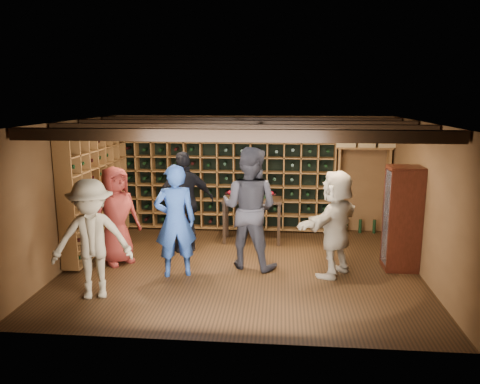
# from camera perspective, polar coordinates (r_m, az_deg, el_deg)

# --- Properties ---
(ground) EXTENTS (6.00, 6.00, 0.00)m
(ground) POSITION_cam_1_polar(r_m,az_deg,el_deg) (8.20, 0.09, -9.20)
(ground) COLOR #311D0D
(ground) RESTS_ON ground
(room_shell) EXTENTS (6.00, 6.00, 6.00)m
(room_shell) POSITION_cam_1_polar(r_m,az_deg,el_deg) (7.73, 0.13, 7.94)
(room_shell) COLOR brown
(room_shell) RESTS_ON ground
(wine_rack_back) EXTENTS (4.65, 0.30, 2.20)m
(wine_rack_back) POSITION_cam_1_polar(r_m,az_deg,el_deg) (10.19, -1.72, 1.66)
(wine_rack_back) COLOR brown
(wine_rack_back) RESTS_ON ground
(wine_rack_left) EXTENTS (0.30, 2.65, 2.20)m
(wine_rack_left) POSITION_cam_1_polar(r_m,az_deg,el_deg) (9.32, -17.05, 0.19)
(wine_rack_left) COLOR brown
(wine_rack_left) RESTS_ON ground
(crate_shelf) EXTENTS (1.20, 0.32, 2.07)m
(crate_shelf) POSITION_cam_1_polar(r_m,az_deg,el_deg) (10.20, 14.89, 3.65)
(crate_shelf) COLOR brown
(crate_shelf) RESTS_ON ground
(display_cabinet) EXTENTS (0.55, 0.50, 1.75)m
(display_cabinet) POSITION_cam_1_polar(r_m,az_deg,el_deg) (8.36, 19.12, -3.31)
(display_cabinet) COLOR #37120B
(display_cabinet) RESTS_ON ground
(man_blue_shirt) EXTENTS (0.78, 0.63, 1.85)m
(man_blue_shirt) POSITION_cam_1_polar(r_m,az_deg,el_deg) (7.68, -7.89, -3.51)
(man_blue_shirt) COLOR navy
(man_blue_shirt) RESTS_ON ground
(man_grey_suit) EXTENTS (1.21, 1.07, 2.09)m
(man_grey_suit) POSITION_cam_1_polar(r_m,az_deg,el_deg) (7.97, 1.16, -1.96)
(man_grey_suit) COLOR black
(man_grey_suit) RESTS_ON ground
(guest_red_floral) EXTENTS (0.98, 1.00, 1.73)m
(guest_red_floral) POSITION_cam_1_polar(r_m,az_deg,el_deg) (8.47, -14.87, -2.79)
(guest_red_floral) COLOR maroon
(guest_red_floral) RESTS_ON ground
(guest_woman_black) EXTENTS (1.21, 0.88, 1.91)m
(guest_woman_black) POSITION_cam_1_polar(r_m,az_deg,el_deg) (8.88, -6.73, -1.22)
(guest_woman_black) COLOR black
(guest_woman_black) RESTS_ON ground
(guest_khaki) EXTENTS (1.28, 0.96, 1.77)m
(guest_khaki) POSITION_cam_1_polar(r_m,az_deg,el_deg) (7.13, -17.62, -5.52)
(guest_khaki) COLOR gray
(guest_khaki) RESTS_ON ground
(guest_beige) EXTENTS (1.37, 1.63, 1.76)m
(guest_beige) POSITION_cam_1_polar(r_m,az_deg,el_deg) (7.80, 11.57, -3.76)
(guest_beige) COLOR gray
(guest_beige) RESTS_ON ground
(tasting_table) EXTENTS (1.18, 0.59, 1.17)m
(tasting_table) POSITION_cam_1_polar(r_m,az_deg,el_deg) (9.43, 1.48, -1.44)
(tasting_table) COLOR black
(tasting_table) RESTS_ON ground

